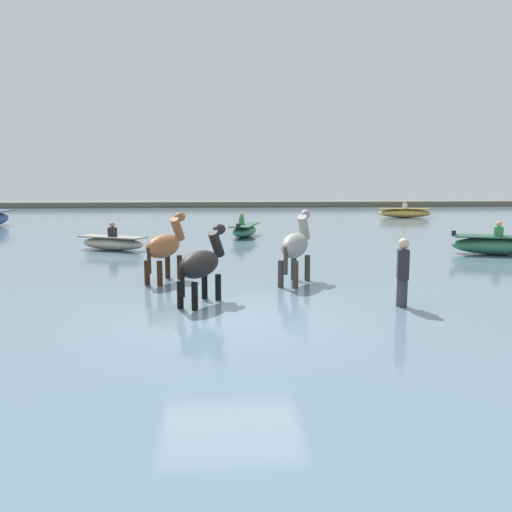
{
  "coord_description": "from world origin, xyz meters",
  "views": [
    {
      "loc": [
        -0.24,
        -9.0,
        2.67
      ],
      "look_at": [
        0.73,
        3.76,
        0.85
      ],
      "focal_mm": 37.23,
      "sensor_mm": 36.0,
      "label": 1
    }
  ],
  "objects_px": {
    "person_onlooker_left": "(402,279)",
    "boat_mid_channel": "(113,243)",
    "boat_distant_east": "(405,213)",
    "boat_mid_outer": "(497,245)",
    "horse_trailing_grey": "(296,247)",
    "horse_lead_chestnut": "(165,248)",
    "boat_distant_west": "(244,230)",
    "horse_flank_black": "(201,266)"
  },
  "relations": [
    {
      "from": "person_onlooker_left",
      "to": "boat_mid_channel",
      "type": "bearing_deg",
      "value": 128.49
    },
    {
      "from": "boat_mid_channel",
      "to": "person_onlooker_left",
      "type": "relative_size",
      "value": 1.54
    },
    {
      "from": "boat_distant_east",
      "to": "boat_mid_outer",
      "type": "bearing_deg",
      "value": -100.41
    },
    {
      "from": "horse_trailing_grey",
      "to": "boat_distant_east",
      "type": "bearing_deg",
      "value": 64.22
    },
    {
      "from": "horse_lead_chestnut",
      "to": "boat_distant_west",
      "type": "distance_m",
      "value": 10.04
    },
    {
      "from": "boat_distant_west",
      "to": "boat_mid_channel",
      "type": "bearing_deg",
      "value": -139.95
    },
    {
      "from": "horse_lead_chestnut",
      "to": "boat_mid_outer",
      "type": "relative_size",
      "value": 0.66
    },
    {
      "from": "person_onlooker_left",
      "to": "horse_lead_chestnut",
      "type": "bearing_deg",
      "value": 148.02
    },
    {
      "from": "horse_flank_black",
      "to": "boat_distant_west",
      "type": "height_order",
      "value": "horse_flank_black"
    },
    {
      "from": "boat_mid_channel",
      "to": "boat_distant_east",
      "type": "xyz_separation_m",
      "value": [
        15.44,
        14.76,
        0.06
      ]
    },
    {
      "from": "horse_lead_chestnut",
      "to": "person_onlooker_left",
      "type": "bearing_deg",
      "value": -31.98
    },
    {
      "from": "horse_flank_black",
      "to": "boat_mid_outer",
      "type": "distance_m",
      "value": 10.99
    },
    {
      "from": "horse_lead_chestnut",
      "to": "boat_distant_east",
      "type": "bearing_deg",
      "value": 57.43
    },
    {
      "from": "horse_trailing_grey",
      "to": "person_onlooker_left",
      "type": "xyz_separation_m",
      "value": [
        1.63,
        -2.42,
        -0.31
      ]
    },
    {
      "from": "horse_flank_black",
      "to": "horse_trailing_grey",
      "type": "bearing_deg",
      "value": 42.14
    },
    {
      "from": "boat_mid_outer",
      "to": "person_onlooker_left",
      "type": "height_order",
      "value": "person_onlooker_left"
    },
    {
      "from": "horse_trailing_grey",
      "to": "person_onlooker_left",
      "type": "distance_m",
      "value": 2.93
    },
    {
      "from": "boat_mid_channel",
      "to": "boat_distant_west",
      "type": "distance_m",
      "value": 6.11
    },
    {
      "from": "horse_lead_chestnut",
      "to": "horse_flank_black",
      "type": "xyz_separation_m",
      "value": [
        0.9,
        -2.35,
        -0.06
      ]
    },
    {
      "from": "person_onlooker_left",
      "to": "horse_flank_black",
      "type": "bearing_deg",
      "value": 171.85
    },
    {
      "from": "boat_mid_channel",
      "to": "person_onlooker_left",
      "type": "bearing_deg",
      "value": -51.51
    },
    {
      "from": "boat_distant_east",
      "to": "person_onlooker_left",
      "type": "xyz_separation_m",
      "value": [
        -8.53,
        -23.45,
        0.22
      ]
    },
    {
      "from": "horse_trailing_grey",
      "to": "boat_mid_outer",
      "type": "height_order",
      "value": "horse_trailing_grey"
    },
    {
      "from": "horse_trailing_grey",
      "to": "person_onlooker_left",
      "type": "height_order",
      "value": "horse_trailing_grey"
    },
    {
      "from": "boat_mid_channel",
      "to": "person_onlooker_left",
      "type": "height_order",
      "value": "person_onlooker_left"
    },
    {
      "from": "horse_lead_chestnut",
      "to": "boat_distant_west",
      "type": "xyz_separation_m",
      "value": [
        2.37,
        9.75,
        -0.52
      ]
    },
    {
      "from": "boat_mid_outer",
      "to": "boat_mid_channel",
      "type": "relative_size",
      "value": 1.15
    },
    {
      "from": "boat_mid_outer",
      "to": "person_onlooker_left",
      "type": "distance_m",
      "value": 8.55
    },
    {
      "from": "boat_mid_outer",
      "to": "boat_distant_east",
      "type": "height_order",
      "value": "boat_mid_outer"
    },
    {
      "from": "horse_flank_black",
      "to": "person_onlooker_left",
      "type": "relative_size",
      "value": 1.11
    },
    {
      "from": "boat_distant_west",
      "to": "horse_lead_chestnut",
      "type": "bearing_deg",
      "value": -103.67
    },
    {
      "from": "boat_mid_channel",
      "to": "horse_flank_black",
      "type": "bearing_deg",
      "value": -68.58
    },
    {
      "from": "horse_flank_black",
      "to": "horse_lead_chestnut",
      "type": "bearing_deg",
      "value": 110.97
    },
    {
      "from": "horse_lead_chestnut",
      "to": "boat_distant_east",
      "type": "relative_size",
      "value": 0.56
    },
    {
      "from": "person_onlooker_left",
      "to": "boat_distant_east",
      "type": "bearing_deg",
      "value": 70.01
    },
    {
      "from": "boat_distant_west",
      "to": "boat_distant_east",
      "type": "bearing_deg",
      "value": 45.15
    },
    {
      "from": "horse_trailing_grey",
      "to": "horse_flank_black",
      "type": "xyz_separation_m",
      "value": [
        -2.08,
        -1.88,
        -0.1
      ]
    },
    {
      "from": "boat_mid_outer",
      "to": "person_onlooker_left",
      "type": "xyz_separation_m",
      "value": [
        -5.44,
        -6.6,
        0.21
      ]
    },
    {
      "from": "horse_lead_chestnut",
      "to": "boat_distant_east",
      "type": "height_order",
      "value": "horse_lead_chestnut"
    },
    {
      "from": "boat_distant_east",
      "to": "horse_lead_chestnut",
      "type": "bearing_deg",
      "value": -122.57
    },
    {
      "from": "horse_lead_chestnut",
      "to": "boat_distant_west",
      "type": "height_order",
      "value": "horse_lead_chestnut"
    },
    {
      "from": "horse_flank_black",
      "to": "boat_distant_east",
      "type": "height_order",
      "value": "horse_flank_black"
    }
  ]
}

